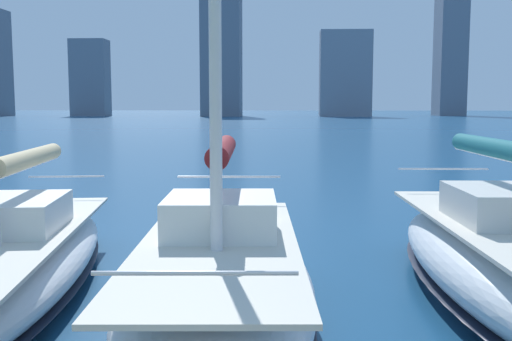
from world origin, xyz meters
The scene contains 3 objects.
city_skyline centered at (-8.43, -160.30, 17.35)m, with size 168.73×23.81×53.22m.
sailboat_maroon centered at (0.36, -6.02, 0.77)m, with size 3.00×7.34×11.95m.
sailboat_tan centered at (3.96, -7.39, 0.62)m, with size 3.50×9.38×9.83m.
Camera 1 is at (-0.55, 2.05, 3.20)m, focal length 42.00 mm.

